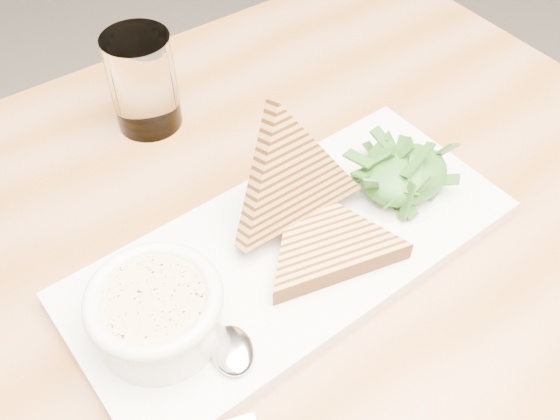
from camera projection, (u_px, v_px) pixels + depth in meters
table_top at (170, 345)px, 0.56m from camera, size 1.26×0.87×0.04m
table_leg_br at (341, 166)px, 1.27m from camera, size 0.06×0.06×0.74m
platter at (293, 251)px, 0.60m from camera, size 0.43×0.20×0.02m
soup_bowl at (158, 317)px, 0.52m from camera, size 0.10×0.10×0.04m
soup at (154, 300)px, 0.50m from camera, size 0.09×0.09×0.01m
bowl_rim at (153, 299)px, 0.49m from camera, size 0.11×0.11×0.01m
sandwich_flat at (326, 243)px, 0.58m from camera, size 0.20×0.20×0.02m
sandwich_lean at (291, 180)px, 0.58m from camera, size 0.16×0.15×0.18m
salad_base at (404, 174)px, 0.63m from camera, size 0.10×0.08×0.04m
arugula_pile at (406, 168)px, 0.62m from camera, size 0.11×0.10×0.05m
spoon_bowl at (232, 350)px, 0.51m from camera, size 0.05×0.06×0.01m
glass_far at (143, 82)px, 0.69m from camera, size 0.07×0.07×0.11m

